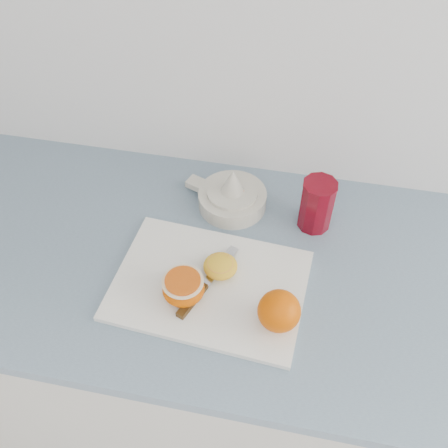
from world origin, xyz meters
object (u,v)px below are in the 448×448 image
Objects in this scene: counter at (258,363)px; citrus_juicer at (232,196)px; cutting_board at (209,285)px; red_tumbler at (316,206)px; half_orange at (183,288)px.

citrus_juicer is at bearing 124.51° from counter.
red_tumbler reaches higher than cutting_board.
counter is 18.97× the size of red_tumbler.
citrus_juicer is at bearing 81.09° from half_orange.
cutting_board is 3.07× the size of red_tumbler.
half_orange is at bearing -138.35° from cutting_board.
red_tumbler is (0.08, 0.14, 0.50)m from counter.
counter is 0.53m from red_tumbler.
cutting_board is 4.60× the size of half_orange.
citrus_juicer is at bearing 173.31° from red_tumbler.
counter is 0.51m from citrus_juicer.
counter is 0.47m from cutting_board.
counter is at bearing -55.49° from citrus_juicer.
cutting_board is at bearing -90.09° from citrus_juicer.
half_orange is 0.28m from citrus_juicer.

